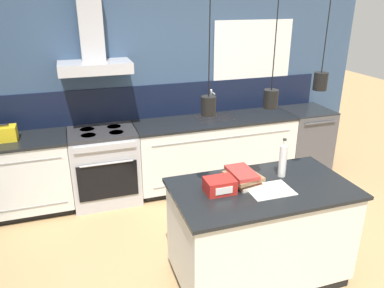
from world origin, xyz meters
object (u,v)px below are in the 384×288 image
at_px(book_stack, 243,177).
at_px(oven_range, 105,166).
at_px(dishwasher, 303,140).
at_px(red_supply_box, 220,186).
at_px(yellow_toolbox, 0,134).
at_px(bottle_on_island, 283,160).

bearing_deg(book_stack, oven_range, 119.99).
height_order(dishwasher, red_supply_box, red_supply_box).
relative_size(red_supply_box, yellow_toolbox, 0.70).
height_order(dishwasher, bottle_on_island, bottle_on_island).
relative_size(dishwasher, bottle_on_island, 2.61).
relative_size(bottle_on_island, book_stack, 1.08).
xyz_separation_m(dishwasher, red_supply_box, (-2.05, -1.81, 0.51)).
relative_size(dishwasher, yellow_toolbox, 2.68).
distance_m(dishwasher, book_stack, 2.56).
bearing_deg(yellow_toolbox, bottle_on_island, -34.79).
bearing_deg(oven_range, bottle_on_island, -50.88).
bearing_deg(red_supply_box, bottle_on_island, 9.10).
xyz_separation_m(oven_range, book_stack, (1.00, -1.73, 0.52)).
xyz_separation_m(dishwasher, book_stack, (-1.81, -1.73, 0.52)).
bearing_deg(red_supply_box, yellow_toolbox, 135.36).
bearing_deg(book_stack, red_supply_box, -162.25).
bearing_deg(dishwasher, yellow_toolbox, 180.00).
relative_size(oven_range, dishwasher, 1.00).
bearing_deg(oven_range, yellow_toolbox, 179.77).
distance_m(oven_range, yellow_toolbox, 1.20).
bearing_deg(bottle_on_island, yellow_toolbox, 145.21).
distance_m(book_stack, yellow_toolbox, 2.70).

